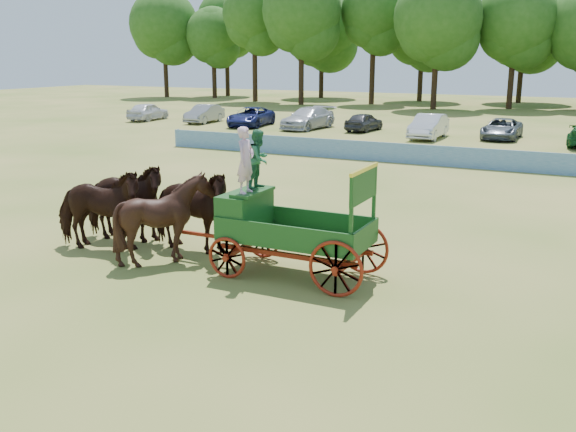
{
  "coord_description": "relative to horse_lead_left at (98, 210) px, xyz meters",
  "views": [
    {
      "loc": [
        10.21,
        -14.91,
        5.6
      ],
      "look_at": [
        2.64,
        0.37,
        1.3
      ],
      "focal_mm": 40.0,
      "sensor_mm": 36.0,
      "label": 1
    }
  ],
  "objects": [
    {
      "name": "ground",
      "position": [
        2.74,
        1.18,
        -1.24
      ],
      "size": [
        160.0,
        160.0,
        0.0
      ],
      "primitive_type": "plane",
      "color": "#AB904D",
      "rests_on": "ground"
    },
    {
      "name": "farm_dray",
      "position": [
        5.35,
        0.57,
        0.43
      ],
      "size": [
        6.0,
        2.0,
        3.85
      ],
      "color": "maroon",
      "rests_on": "ground"
    },
    {
      "name": "horse_lead_left",
      "position": [
        0.0,
        0.0,
        0.0
      ],
      "size": [
        3.17,
        2.0,
        2.48
      ],
      "primitive_type": "imported",
      "rotation": [
        0.0,
        0.0,
        1.81
      ],
      "color": "black",
      "rests_on": "ground"
    },
    {
      "name": "sponsor_banner",
      "position": [
        1.74,
        19.18,
        -0.72
      ],
      "size": [
        26.0,
        0.08,
        1.05
      ],
      "primitive_type": "cube",
      "color": "#1C5F9A",
      "rests_on": "ground"
    },
    {
      "name": "horse_lead_right",
      "position": [
        0.0,
        1.1,
        0.0
      ],
      "size": [
        3.13,
        1.85,
        2.48
      ],
      "primitive_type": "imported",
      "rotation": [
        0.0,
        0.0,
        1.75
      ],
      "color": "black",
      "rests_on": "ground"
    },
    {
      "name": "treeline",
      "position": [
        -0.88,
        60.89,
        8.14
      ],
      "size": [
        88.55,
        25.24,
        14.91
      ],
      "color": "#382314",
      "rests_on": "ground"
    },
    {
      "name": "horse_wheel_right",
      "position": [
        2.4,
        1.1,
        0.0
      ],
      "size": [
        2.94,
        1.34,
        2.48
      ],
      "primitive_type": "imported",
      "rotation": [
        0.0,
        0.0,
        1.57
      ],
      "color": "black",
      "rests_on": "ground"
    },
    {
      "name": "horse_wheel_left",
      "position": [
        2.4,
        0.0,
        0.0
      ],
      "size": [
        2.54,
        2.33,
        2.49
      ],
      "primitive_type": "imported",
      "rotation": [
        0.0,
        0.0,
        1.73
      ],
      "color": "black",
      "rests_on": "ground"
    },
    {
      "name": "parked_cars",
      "position": [
        -2.61,
        31.52,
        -0.47
      ],
      "size": [
        42.54,
        7.17,
        1.65
      ],
      "color": "silver",
      "rests_on": "ground"
    }
  ]
}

